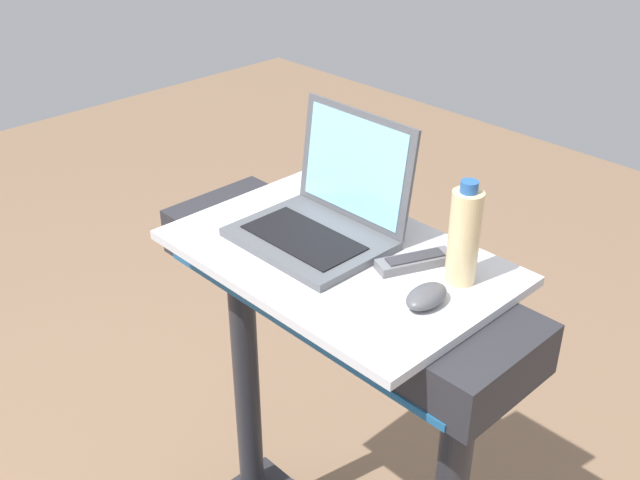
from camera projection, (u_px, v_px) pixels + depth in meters
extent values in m
cylinder|color=#28282D|center=(246.00, 378.00, 2.07)|extent=(0.07, 0.07, 0.82)
cube|color=#28282D|center=(337.00, 283.00, 1.63)|extent=(0.90, 0.28, 0.11)
cube|color=#0C3F19|center=(287.00, 310.00, 1.54)|extent=(0.24, 0.01, 0.06)
cube|color=#1E598C|center=(288.00, 328.00, 1.56)|extent=(0.81, 0.00, 0.02)
cube|color=silver|center=(337.00, 257.00, 1.59)|extent=(0.70, 0.46, 0.02)
cube|color=#515459|center=(310.00, 239.00, 1.62)|extent=(0.31, 0.24, 0.02)
cube|color=black|center=(303.00, 237.00, 1.61)|extent=(0.26, 0.13, 0.00)
cube|color=#515459|center=(355.00, 165.00, 1.64)|extent=(0.31, 0.04, 0.24)
cube|color=#8CCCF2|center=(354.00, 166.00, 1.64)|extent=(0.28, 0.03, 0.21)
ellipsoid|color=#4C4C51|center=(426.00, 296.00, 1.42)|extent=(0.07, 0.10, 0.03)
cylinder|color=beige|center=(464.00, 238.00, 1.45)|extent=(0.06, 0.06, 0.19)
cylinder|color=#2659A5|center=(469.00, 187.00, 1.40)|extent=(0.03, 0.03, 0.02)
cube|color=slate|center=(415.00, 262.00, 1.54)|extent=(0.11, 0.17, 0.02)
cube|color=#333338|center=(415.00, 257.00, 1.53)|extent=(0.08, 0.12, 0.00)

